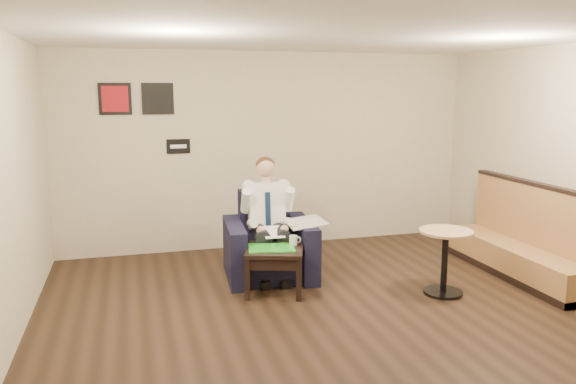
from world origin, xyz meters
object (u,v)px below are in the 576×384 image
object	(u,v)px
cafe_table	(444,262)
banquette	(519,231)
seated_man	(271,224)
smartphone	(281,243)
green_folder	(271,248)
side_table	(275,270)
armchair	(269,236)
coffee_mug	(293,240)

from	to	relation	value
cafe_table	banquette	bearing A→B (deg)	14.52
seated_man	cafe_table	xyz separation A→B (m)	(1.76, -0.99, -0.33)
seated_man	smartphone	xyz separation A→B (m)	(0.05, -0.25, -0.18)
seated_man	green_folder	xyz separation A→B (m)	(-0.10, -0.41, -0.17)
side_table	cafe_table	size ratio (longest dim) A/B	0.85
seated_man	green_folder	size ratio (longest dim) A/B	2.70
seated_man	banquette	xyz separation A→B (m)	(2.96, -0.67, -0.12)
armchair	seated_man	distance (m)	0.23
green_folder	smartphone	world-z (taller)	green_folder
smartphone	banquette	distance (m)	2.94
armchair	cafe_table	world-z (taller)	armchair
smartphone	banquette	bearing A→B (deg)	19.77
armchair	banquette	world-z (taller)	banquette
side_table	coffee_mug	size ratio (longest dim) A/B	5.79
armchair	side_table	bearing A→B (deg)	-92.93
green_folder	armchair	bearing A→B (deg)	78.63
green_folder	cafe_table	bearing A→B (deg)	-17.10
green_folder	cafe_table	xyz separation A→B (m)	(1.86, -0.57, -0.15)
seated_man	banquette	bearing A→B (deg)	-8.31
seated_man	cafe_table	bearing A→B (deg)	-24.76
seated_man	green_folder	world-z (taller)	seated_man
side_table	smartphone	bearing A→B (deg)	54.52
coffee_mug	cafe_table	size ratio (longest dim) A/B	0.15
green_folder	coffee_mug	xyz separation A→B (m)	(0.28, 0.08, 0.05)
seated_man	smartphone	bearing A→B (deg)	-73.69
armchair	seated_man	size ratio (longest dim) A/B	0.75
seated_man	coffee_mug	size ratio (longest dim) A/B	12.79
armchair	coffee_mug	distance (m)	0.50
side_table	banquette	bearing A→B (deg)	-5.13
armchair	smartphone	xyz separation A→B (m)	(0.04, -0.38, 0.01)
side_table	coffee_mug	bearing A→B (deg)	15.56
green_folder	cafe_table	world-z (taller)	cafe_table
side_table	smartphone	distance (m)	0.32
side_table	banquette	world-z (taller)	banquette
cafe_table	seated_man	bearing A→B (deg)	150.70
side_table	smartphone	world-z (taller)	smartphone
green_folder	banquette	world-z (taller)	banquette
side_table	cafe_table	bearing A→B (deg)	-17.77
coffee_mug	green_folder	bearing A→B (deg)	-164.44
coffee_mug	banquette	xyz separation A→B (m)	(2.78, -0.34, 0.00)
armchair	green_folder	world-z (taller)	armchair
smartphone	cafe_table	xyz separation A→B (m)	(1.70, -0.74, -0.15)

